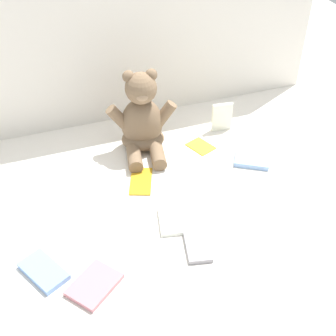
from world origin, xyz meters
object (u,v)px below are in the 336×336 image
(book_case_1, at_px, (222,117))
(book_case_6, at_px, (170,221))
(book_case_7, at_px, (198,244))
(book_case_5, at_px, (44,271))
(book_case_0, at_px, (94,285))
(teddy_bear, at_px, (142,121))
(book_case_3, at_px, (201,146))
(book_case_4, at_px, (141,181))
(book_case_2, at_px, (252,159))

(book_case_1, height_order, book_case_6, book_case_1)
(book_case_6, bearing_deg, book_case_7, -54.99)
(book_case_5, bearing_deg, book_case_7, 146.02)
(book_case_0, height_order, book_case_6, same)
(book_case_1, bearing_deg, teddy_bear, -171.65)
(book_case_6, distance_m, book_case_7, 0.12)
(book_case_7, bearing_deg, teddy_bear, -76.49)
(book_case_0, bearing_deg, book_case_6, -98.25)
(book_case_3, relative_size, book_case_7, 0.70)
(book_case_0, bearing_deg, book_case_4, -71.11)
(book_case_7, bearing_deg, book_case_5, 6.31)
(teddy_bear, xyz_separation_m, book_case_2, (0.34, -0.21, -0.10))
(book_case_1, relative_size, book_case_5, 0.81)
(book_case_2, distance_m, book_case_6, 0.42)
(teddy_bear, distance_m, book_case_0, 0.64)
(book_case_4, xyz_separation_m, book_case_6, (0.03, -0.21, 0.00))
(book_case_2, bearing_deg, book_case_6, 147.81)
(teddy_bear, distance_m, book_case_2, 0.41)
(book_case_4, distance_m, book_case_7, 0.33)
(teddy_bear, height_order, book_case_7, teddy_bear)
(book_case_6, bearing_deg, book_case_0, -137.20)
(book_case_2, height_order, book_case_5, same)
(book_case_1, bearing_deg, book_case_4, -146.57)
(book_case_0, distance_m, book_case_3, 0.70)
(book_case_6, bearing_deg, book_case_4, 110.75)
(book_case_1, bearing_deg, book_case_6, -124.68)
(book_case_0, bearing_deg, book_case_2, -100.02)
(book_case_2, distance_m, book_case_4, 0.40)
(book_case_3, relative_size, book_case_4, 0.68)
(book_case_1, relative_size, book_case_7, 0.84)
(book_case_1, distance_m, book_case_4, 0.44)
(book_case_2, xyz_separation_m, book_case_6, (-0.38, -0.19, -0.00))
(book_case_1, xyz_separation_m, book_case_7, (-0.31, -0.52, -0.05))
(book_case_2, bearing_deg, teddy_bear, 89.24)
(book_case_0, bearing_deg, book_case_3, -84.28)
(teddy_bear, distance_m, book_case_1, 0.32)
(book_case_1, distance_m, book_case_5, 0.88)
(book_case_2, distance_m, book_case_3, 0.20)
(book_case_0, distance_m, book_case_1, 0.84)
(book_case_2, bearing_deg, book_case_5, 139.47)
(book_case_2, relative_size, book_case_4, 0.87)
(book_case_1, distance_m, book_case_7, 0.61)
(book_case_2, height_order, book_case_6, book_case_2)
(book_case_1, xyz_separation_m, book_case_2, (0.02, -0.22, -0.05))
(book_case_2, bearing_deg, book_case_1, 35.85)
(book_case_1, height_order, book_case_4, book_case_1)
(book_case_3, xyz_separation_m, book_case_6, (-0.24, -0.33, 0.00))
(teddy_bear, xyz_separation_m, book_case_0, (-0.31, -0.55, -0.11))
(book_case_4, xyz_separation_m, book_case_7, (0.07, -0.32, 0.00))
(book_case_0, distance_m, book_case_7, 0.31)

